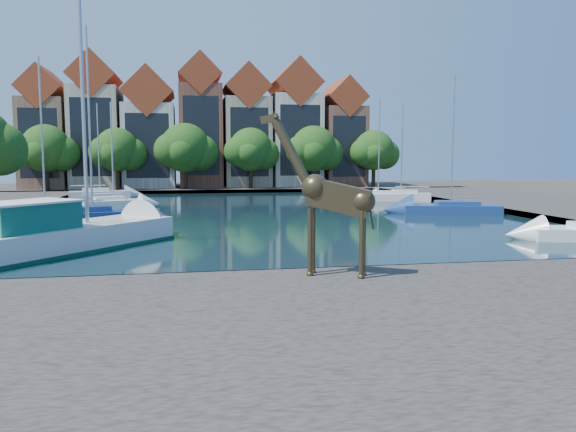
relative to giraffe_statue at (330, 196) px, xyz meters
name	(u,v)px	position (x,y,z in m)	size (l,w,h in m)	color
ground	(354,280)	(1.27, 1.38, -3.14)	(160.00, 160.00, 0.00)	#38332B
water_basin	(264,213)	(1.27, 25.38, -3.10)	(38.00, 50.00, 0.08)	black
near_quay	(439,332)	(1.27, -5.62, -2.89)	(50.00, 14.00, 0.50)	#48433F
far_quay	(231,188)	(1.27, 57.38, -2.89)	(60.00, 16.00, 0.50)	#48433F
right_quay	(552,205)	(26.27, 25.38, -2.89)	(14.00, 52.00, 0.50)	#48433F
townhouse_west_end	(47,133)	(-21.73, 57.37, 4.22)	(5.44, 9.18, 14.93)	brown
townhouse_west_mid	(97,127)	(-15.73, 57.37, 5.09)	(5.94, 9.18, 16.79)	#BBAC90
townhouse_west_inner	(150,134)	(-9.23, 57.37, 4.21)	(6.43, 9.18, 15.15)	beige
townhouse_center	(200,126)	(-2.73, 57.37, 5.22)	(5.44, 9.18, 16.93)	brown
townhouse_east_inner	(246,132)	(3.27, 57.37, 4.59)	(5.94, 9.18, 15.79)	tan
townhouse_east_mid	(294,129)	(9.77, 57.37, 4.96)	(6.43, 9.18, 16.65)	beige
townhouse_east_end	(340,137)	(16.27, 57.37, 3.97)	(5.44, 9.18, 14.43)	brown
far_tree_far_west	(47,150)	(-20.62, 51.87, 2.04)	(7.28, 5.60, 7.68)	#332114
far_tree_west	(118,151)	(-12.63, 51.87, 1.94)	(6.76, 5.20, 7.36)	#332114
far_tree_mid_west	(186,149)	(-4.62, 51.87, 2.15)	(7.80, 6.00, 8.00)	#332114
far_tree_mid_east	(251,151)	(3.37, 51.87, 1.99)	(7.02, 5.40, 7.52)	#332114
far_tree_east	(314,150)	(11.38, 51.87, 2.10)	(7.54, 5.80, 7.84)	#332114
far_tree_far_east	(375,152)	(19.37, 51.87, 1.94)	(6.76, 5.20, 7.36)	#332114
giraffe_statue	(330,196)	(0.00, 0.00, 0.00)	(3.57, 1.90, 5.37)	#3C321E
motorsailer	(58,232)	(-10.48, 9.09, -2.12)	(9.66, 10.60, 12.27)	silver
sailboat_left_b	(93,214)	(-10.73, 20.32, -2.43)	(7.31, 4.32, 12.63)	navy
sailboat_left_c	(46,215)	(-13.73, 20.70, -2.50)	(6.34, 4.29, 10.69)	silver
sailboat_left_d	(114,202)	(-10.73, 31.20, -2.52)	(5.83, 3.57, 8.88)	white
sailboat_left_e	(100,193)	(-13.73, 44.26, -2.51)	(6.44, 2.95, 9.92)	silver
sailboat_right_b	(451,207)	(15.37, 22.17, -2.55)	(7.63, 4.23, 10.50)	navy
sailboat_right_c	(378,195)	(14.08, 35.18, -2.51)	(5.94, 3.14, 10.05)	silver
sailboat_right_d	(401,195)	(16.27, 34.71, -2.47)	(6.08, 4.04, 9.45)	silver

